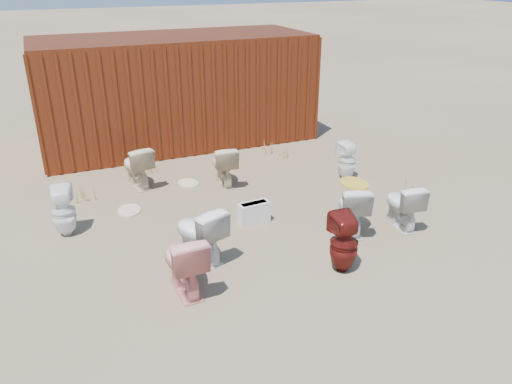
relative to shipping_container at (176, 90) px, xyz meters
name	(u,v)px	position (x,y,z in m)	size (l,w,h in m)	color
ground	(272,240)	(0.00, -5.20, -1.20)	(100.00, 100.00, 0.00)	brown
shipping_container	(176,90)	(0.00, 0.00, 0.00)	(6.00, 2.40, 2.40)	#491A0C
toilet_front_a	(200,233)	(-1.13, -5.28, -0.79)	(0.46, 0.80, 0.82)	white
toilet_front_pink	(184,262)	(-1.54, -5.92, -0.79)	(0.46, 0.81, 0.83)	pink
toilet_front_c	(198,233)	(-1.15, -5.25, -0.79)	(0.46, 0.80, 0.82)	silver
toilet_front_maroon	(344,243)	(0.54, -6.30, -0.78)	(0.38, 0.38, 0.84)	#59130F
toilet_front_e	(403,205)	(2.06, -5.59, -0.83)	(0.42, 0.73, 0.75)	silver
toilet_back_a	(63,211)	(-2.81, -3.79, -0.80)	(0.36, 0.37, 0.80)	white
toilet_back_beige_left	(137,166)	(-1.43, -2.35, -0.80)	(0.44, 0.78, 0.79)	beige
toilet_back_beige_right	(224,165)	(0.08, -2.91, -0.81)	(0.43, 0.76, 0.78)	beige
toilet_back_yellowlid	(352,208)	(1.25, -5.41, -0.80)	(0.44, 0.78, 0.79)	silver
toilet_back_e	(347,160)	(2.34, -3.58, -0.83)	(0.34, 0.34, 0.75)	white
yellow_lid	(354,183)	(1.25, -5.41, -0.39)	(0.40, 0.50, 0.03)	gold
loose_tank	(254,213)	(-0.02, -4.57, -1.02)	(0.50, 0.20, 0.35)	silver
loose_lid_near	(129,210)	(-1.79, -3.35, -1.19)	(0.38, 0.49, 0.02)	beige
loose_lid_far	(188,183)	(-0.55, -2.62, -1.19)	(0.36, 0.47, 0.02)	beige
weed_clump_a	(86,190)	(-2.39, -2.55, -1.04)	(0.36, 0.36, 0.32)	#A27C41
weed_clump_b	(223,168)	(0.20, -2.47, -1.05)	(0.32, 0.32, 0.31)	#A27C41
weed_clump_c	(282,150)	(1.72, -2.04, -1.04)	(0.36, 0.36, 0.33)	#A27C41
weed_clump_d	(148,165)	(-1.11, -1.70, -1.06)	(0.30, 0.30, 0.28)	#A27C41
weed_clump_e	(272,148)	(1.59, -1.77, -1.05)	(0.34, 0.34, 0.29)	#A27C41
weed_clump_f	(412,183)	(3.21, -4.47, -1.09)	(0.28, 0.28, 0.21)	#A27C41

